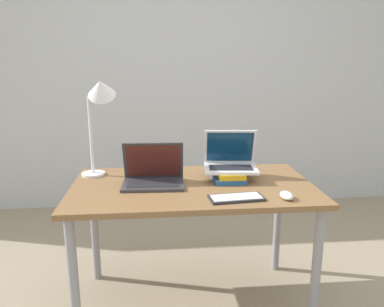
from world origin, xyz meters
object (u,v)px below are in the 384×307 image
object	(u,v)px
laptop_left	(153,176)
wireless_keyboard	(236,198)
desk_lamp	(99,100)
laptop_on_books	(230,161)
book_stack	(228,174)
mouse	(287,195)

from	to	relation	value
laptop_left	wireless_keyboard	xyz separation A→B (m)	(0.42, -0.28, -0.04)
desk_lamp	wireless_keyboard	bearing A→B (deg)	-32.28
laptop_on_books	wireless_keyboard	world-z (taller)	laptop_on_books
laptop_on_books	desk_lamp	world-z (taller)	desk_lamp
book_stack	mouse	xyz separation A→B (m)	(0.23, -0.35, -0.01)
laptop_left	wireless_keyboard	distance (m)	0.50
book_stack	laptop_on_books	distance (m)	0.08
book_stack	laptop_on_books	size ratio (longest dim) A/B	0.81
laptop_on_books	desk_lamp	distance (m)	0.84
laptop_on_books	desk_lamp	size ratio (longest dim) A/B	0.53
laptop_left	wireless_keyboard	size ratio (longest dim) A/B	1.23
book_stack	mouse	size ratio (longest dim) A/B	2.60
wireless_keyboard	desk_lamp	world-z (taller)	desk_lamp
mouse	book_stack	bearing A→B (deg)	123.03
wireless_keyboard	mouse	size ratio (longest dim) A/B	2.82
laptop_on_books	mouse	distance (m)	0.44
book_stack	laptop_on_books	world-z (taller)	laptop_on_books
book_stack	desk_lamp	size ratio (longest dim) A/B	0.43
laptop_left	book_stack	bearing A→B (deg)	7.58
laptop_left	wireless_keyboard	world-z (taller)	laptop_left
laptop_on_books	wireless_keyboard	bearing A→B (deg)	-95.71
laptop_left	desk_lamp	bearing A→B (deg)	149.34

